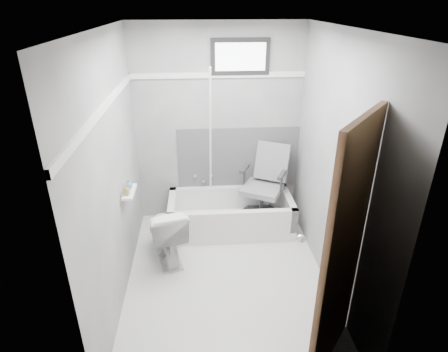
{
  "coord_description": "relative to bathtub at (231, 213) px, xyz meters",
  "views": [
    {
      "loc": [
        -0.25,
        -3.01,
        2.6
      ],
      "look_at": [
        0.0,
        0.35,
        1.0
      ],
      "focal_mm": 30.0,
      "sensor_mm": 36.0,
      "label": 1
    }
  ],
  "objects": [
    {
      "name": "floor",
      "position": [
        -0.12,
        -0.93,
        -0.21
      ],
      "size": [
        2.6,
        2.6,
        0.0
      ],
      "primitive_type": "plane",
      "color": "silver",
      "rests_on": "ground"
    },
    {
      "name": "ceiling",
      "position": [
        -0.12,
        -0.93,
        2.19
      ],
      "size": [
        2.6,
        2.6,
        0.0
      ],
      "primitive_type": "plane",
      "rotation": [
        3.14,
        0.0,
        0.0
      ],
      "color": "silver",
      "rests_on": "floor"
    },
    {
      "name": "wall_back",
      "position": [
        -0.12,
        0.37,
        0.99
      ],
      "size": [
        2.0,
        0.02,
        2.4
      ],
      "primitive_type": "cube",
      "color": "slate",
      "rests_on": "floor"
    },
    {
      "name": "wall_front",
      "position": [
        -0.12,
        -2.23,
        0.99
      ],
      "size": [
        2.0,
        0.02,
        2.4
      ],
      "primitive_type": "cube",
      "color": "slate",
      "rests_on": "floor"
    },
    {
      "name": "wall_left",
      "position": [
        -1.12,
        -0.93,
        0.99
      ],
      "size": [
        0.02,
        2.6,
        2.4
      ],
      "primitive_type": "cube",
      "color": "slate",
      "rests_on": "floor"
    },
    {
      "name": "wall_right",
      "position": [
        0.88,
        -0.93,
        0.99
      ],
      "size": [
        0.02,
        2.6,
        2.4
      ],
      "primitive_type": "cube",
      "color": "slate",
      "rests_on": "floor"
    },
    {
      "name": "bathtub",
      "position": [
        0.0,
        0.0,
        0.0
      ],
      "size": [
        1.5,
        0.7,
        0.42
      ],
      "primitive_type": null,
      "color": "silver",
      "rests_on": "floor"
    },
    {
      "name": "office_chair",
      "position": [
        0.39,
        0.05,
        0.37
      ],
      "size": [
        0.71,
        0.71,
        0.92
      ],
      "primitive_type": null,
      "rotation": [
        0.0,
        0.0,
        -0.47
      ],
      "color": "slate",
      "rests_on": "bathtub"
    },
    {
      "name": "toilet",
      "position": [
        -0.74,
        -0.54,
        0.12
      ],
      "size": [
        0.54,
        0.75,
        0.66
      ],
      "primitive_type": "imported",
      "rotation": [
        0.0,
        0.0,
        3.41
      ],
      "color": "white",
      "rests_on": "floor"
    },
    {
      "name": "door",
      "position": [
        0.86,
        -2.21,
        0.79
      ],
      "size": [
        0.78,
        0.78,
        2.0
      ],
      "primitive_type": null,
      "color": "brown",
      "rests_on": "floor"
    },
    {
      "name": "window",
      "position": [
        0.13,
        0.36,
        1.81
      ],
      "size": [
        0.66,
        0.04,
        0.4
      ],
      "primitive_type": null,
      "color": "black",
      "rests_on": "wall_back"
    },
    {
      "name": "backerboard",
      "position": [
        0.13,
        0.36,
        0.59
      ],
      "size": [
        1.5,
        0.02,
        0.78
      ],
      "primitive_type": "cube",
      "color": "#4C4C4F",
      "rests_on": "wall_back"
    },
    {
      "name": "trim_back",
      "position": [
        -0.12,
        0.36,
        1.61
      ],
      "size": [
        2.0,
        0.02,
        0.06
      ],
      "primitive_type": "cube",
      "color": "white",
      "rests_on": "wall_back"
    },
    {
      "name": "trim_left",
      "position": [
        -1.11,
        -0.93,
        1.61
      ],
      "size": [
        0.02,
        2.6,
        0.06
      ],
      "primitive_type": "cube",
      "color": "white",
      "rests_on": "wall_left"
    },
    {
      "name": "pole",
      "position": [
        -0.23,
        0.13,
        0.84
      ],
      "size": [
        0.02,
        0.55,
        1.89
      ],
      "primitive_type": "cylinder",
      "rotation": [
        0.27,
        0.0,
        0.0
      ],
      "color": "white",
      "rests_on": "bathtub"
    },
    {
      "name": "shelf",
      "position": [
        -1.05,
        -0.67,
        0.69
      ],
      "size": [
        0.1,
        0.32,
        0.02
      ],
      "primitive_type": "cube",
      "color": "white",
      "rests_on": "wall_left"
    },
    {
      "name": "soap_bottle_a",
      "position": [
        -1.06,
        -0.75,
        0.76
      ],
      "size": [
        0.06,
        0.06,
        0.11
      ],
      "primitive_type": "imported",
      "rotation": [
        0.0,
        0.0,
        -0.26
      ],
      "color": "#9B8F4D",
      "rests_on": "shelf"
    },
    {
      "name": "soap_bottle_b",
      "position": [
        -1.06,
        -0.61,
        0.75
      ],
      "size": [
        0.09,
        0.09,
        0.09
      ],
      "primitive_type": "imported",
      "rotation": [
        0.0,
        0.0,
        0.36
      ],
      "color": "teal",
      "rests_on": "shelf"
    },
    {
      "name": "faucet",
      "position": [
        -0.32,
        0.34,
        0.34
      ],
      "size": [
        0.26,
        0.1,
        0.16
      ],
      "primitive_type": null,
      "color": "silver",
      "rests_on": "wall_back"
    }
  ]
}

